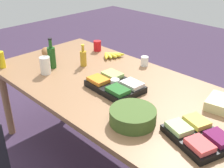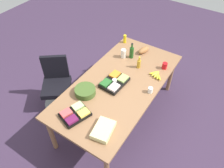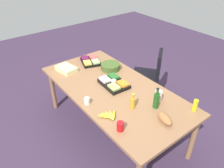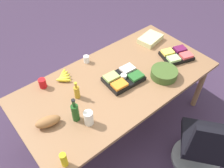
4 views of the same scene
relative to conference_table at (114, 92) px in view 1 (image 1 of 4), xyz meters
The scene contains 13 objects.
ground_plane 0.73m from the conference_table, ahead, with size 10.00×10.00×0.00m, color #3D2B44.
conference_table is the anchor object (origin of this frame).
banana_bunch 0.62m from the conference_table, 137.79° to the left, with size 0.20×0.24×0.04m.
mustard_bottle 1.11m from the conference_table, 153.78° to the right, with size 0.06×0.06×0.16m, color yellow.
dressing_bottle 0.51m from the conference_table, behind, with size 0.07×0.07×0.21m.
veggie_tray 0.13m from the conference_table, 42.47° to the right, with size 0.44×0.33×0.09m.
red_solo_cup 0.83m from the conference_table, 147.51° to the left, with size 0.08×0.08×0.11m, color red.
mayo_jar 0.66m from the conference_table, 154.96° to the right, with size 0.09×0.09×0.16m, color white.
paper_cup 0.50m from the conference_table, 99.26° to the left, with size 0.07×0.07×0.09m, color white.
wine_bottle 0.69m from the conference_table, 166.51° to the right, with size 0.09×0.09×0.28m.
fruit_platter 0.86m from the conference_table, 10.70° to the right, with size 0.43×0.38×0.07m.
salad_bowl 0.55m from the conference_table, 32.85° to the right, with size 0.30×0.30×0.10m, color #405A25.
bread_loaf 0.90m from the conference_table, behind, with size 0.24×0.11×0.10m, color #9A6438.
Camera 1 is at (1.41, -1.44, 1.84)m, focal length 44.52 mm.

